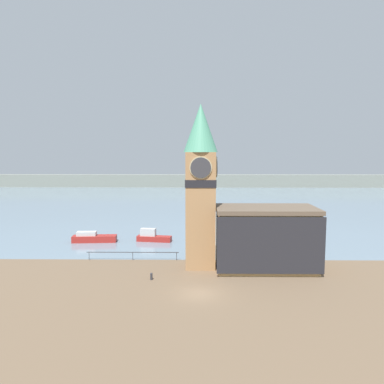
# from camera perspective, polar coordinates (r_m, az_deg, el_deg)

# --- Properties ---
(ground_plane) EXTENTS (160.00, 160.00, 0.00)m
(ground_plane) POSITION_cam_1_polar(r_m,az_deg,el_deg) (38.61, 1.06, -15.25)
(ground_plane) COLOR brown
(water) EXTENTS (160.00, 120.00, 0.00)m
(water) POSITION_cam_1_polar(r_m,az_deg,el_deg) (108.61, 0.84, -1.27)
(water) COLOR slate
(water) RESTS_ON ground_plane
(far_shoreline) EXTENTS (180.00, 3.00, 5.00)m
(far_shoreline) POSITION_cam_1_polar(r_m,az_deg,el_deg) (148.14, 0.81, 1.70)
(far_shoreline) COLOR gray
(far_shoreline) RESTS_ON water
(pier_railing) EXTENTS (12.04, 0.08, 1.09)m
(pier_railing) POSITION_cam_1_polar(r_m,az_deg,el_deg) (49.93, -9.02, -9.16)
(pier_railing) COLOR #333338
(pier_railing) RESTS_ON ground_plane
(clock_tower) EXTENTS (4.08, 4.08, 19.75)m
(clock_tower) POSITION_cam_1_polar(r_m,az_deg,el_deg) (45.06, 1.32, 1.58)
(clock_tower) COLOR #9E754C
(clock_tower) RESTS_ON ground_plane
(pier_building) EXTENTS (12.08, 6.75, 7.51)m
(pier_building) POSITION_cam_1_polar(r_m,az_deg,el_deg) (46.08, 11.17, -6.89)
(pier_building) COLOR tan
(pier_building) RESTS_ON ground_plane
(boat_near) EXTENTS (5.57, 2.21, 2.02)m
(boat_near) POSITION_cam_1_polar(r_m,az_deg,el_deg) (59.75, -6.05, -6.79)
(boat_near) COLOR maroon
(boat_near) RESTS_ON water
(boat_far) EXTENTS (6.88, 2.21, 1.66)m
(boat_far) POSITION_cam_1_polar(r_m,az_deg,el_deg) (60.99, -14.81, -6.77)
(boat_far) COLOR maroon
(boat_far) RESTS_ON water
(mooring_bollard_near) EXTENTS (0.28, 0.28, 0.81)m
(mooring_bollard_near) POSITION_cam_1_polar(r_m,az_deg,el_deg) (42.54, -6.21, -12.59)
(mooring_bollard_near) COLOR #2D2D33
(mooring_bollard_near) RESTS_ON ground_plane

